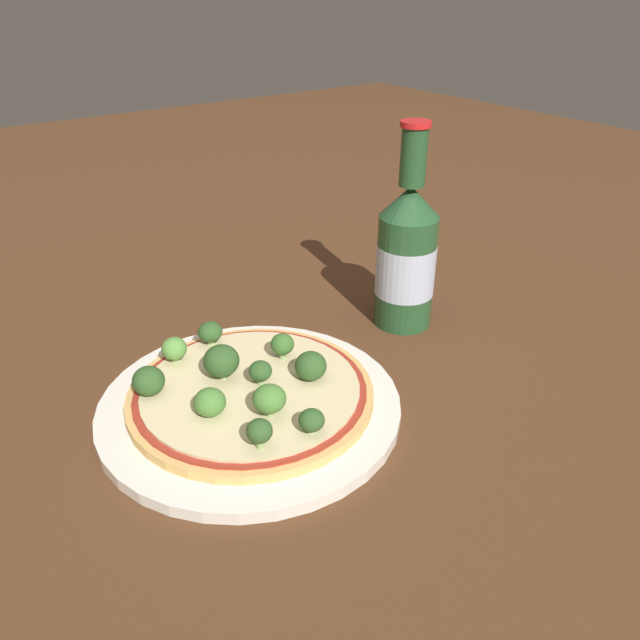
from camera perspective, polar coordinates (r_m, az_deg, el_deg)
ground_plane at (r=0.64m, az=-8.01°, el=-7.18°), size 3.00×3.00×0.00m
plate at (r=0.62m, az=-6.40°, el=-7.74°), size 0.30×0.30×0.01m
pizza at (r=0.62m, az=-6.32°, el=-6.59°), size 0.24×0.24×0.01m
broccoli_floret_0 at (r=0.58m, az=-10.04°, el=-7.42°), size 0.03×0.03×0.03m
broccoli_floret_1 at (r=0.66m, az=-13.19°, el=-2.57°), size 0.03×0.03×0.03m
broccoli_floret_2 at (r=0.61m, az=-0.85°, el=-4.23°), size 0.03×0.03×0.03m
broccoli_floret_3 at (r=0.61m, az=-5.47°, el=-4.69°), size 0.02×0.02×0.02m
broccoli_floret_4 at (r=0.64m, az=-3.38°, el=-2.31°), size 0.02×0.02×0.03m
broccoli_floret_5 at (r=0.62m, az=-9.01°, el=-3.71°), size 0.04×0.04×0.04m
broccoli_floret_6 at (r=0.62m, az=-15.41°, el=-5.40°), size 0.03×0.03×0.03m
broccoli_floret_7 at (r=0.53m, az=-5.56°, el=-10.11°), size 0.02×0.02×0.03m
broccoli_floret_8 at (r=0.68m, az=-10.01°, el=-1.08°), size 0.03×0.03×0.03m
broccoli_floret_9 at (r=0.57m, az=-4.72°, el=-7.23°), size 0.03×0.03×0.03m
broccoli_floret_10 at (r=0.55m, az=-0.77°, el=-9.17°), size 0.02×0.02×0.02m
beer_bottle at (r=0.74m, az=7.90°, el=5.86°), size 0.07×0.07×0.24m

